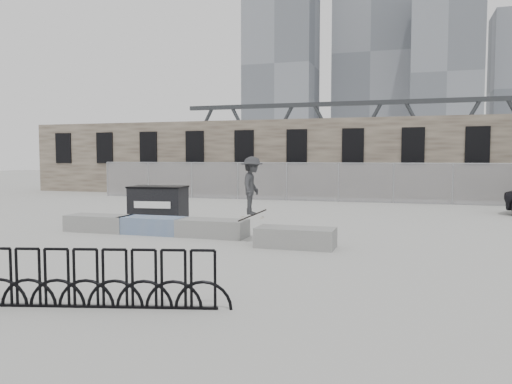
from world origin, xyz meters
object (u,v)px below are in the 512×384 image
Objects in this scene: planter_center_left at (152,225)px; dumpster at (158,204)px; planter_center_right at (213,227)px; planter_far_left at (99,222)px; skateboarder at (252,186)px; planter_offset at (296,237)px; bike_rack at (71,279)px.

planter_center_left is 0.97× the size of dumpster.
planter_center_right is at bearing -46.18° from dumpster.
planter_far_left and planter_center_right have the same top height.
planter_far_left is 1.83m from planter_center_left.
dumpster reaches higher than planter_far_left.
dumpster is at bearing 49.10° from skateboarder.
planter_far_left is 3.79m from planter_center_right.
planter_offset is at bearing -11.66° from planter_center_left.
skateboarder is at bearing -7.17° from planter_far_left.
planter_far_left is at bearing 171.87° from planter_offset.
planter_center_right is (3.79, 0.01, 0.00)m from planter_far_left.
planter_far_left is at bearing -178.99° from planter_center_left.
planter_center_right is at bearing 94.20° from bike_rack.
planter_far_left is 2.68m from dumpster.
planter_far_left is 0.97× the size of dumpster.
planter_center_right is 0.42× the size of bike_rack.
planter_offset is (2.66, -0.94, 0.00)m from planter_center_right.
bike_rack is at bearing -109.70° from planter_offset.
dumpster is (-3.11, 2.55, 0.37)m from planter_center_right.
planter_offset is (6.45, -0.92, 0.00)m from planter_far_left.
planter_center_right is 0.97× the size of dumpster.
planter_center_left is 1.00× the size of planter_center_right.
dumpster is at bearing 75.06° from planter_far_left.
bike_rack is (-2.15, -6.01, 0.16)m from planter_offset.
dumpster is (-5.77, 3.48, 0.37)m from planter_offset.
dumpster is 1.18× the size of skateboarder.
bike_rack is at bearing -58.18° from planter_far_left.
dumpster is (0.68, 2.56, 0.37)m from planter_far_left.
planter_center_right is 6.96m from bike_rack.
bike_rack is at bearing -75.98° from dumpster.
dumpster is at bearing 114.38° from planter_center_left.
skateboarder is at bearing 81.82° from bike_rack.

